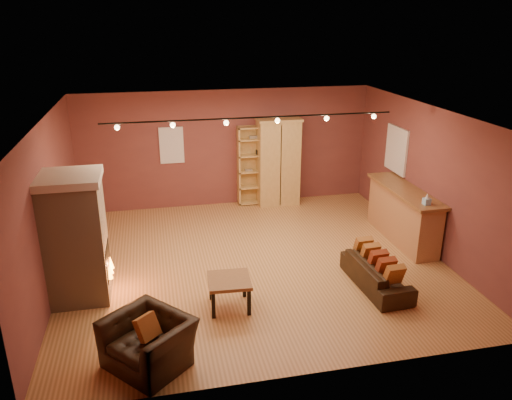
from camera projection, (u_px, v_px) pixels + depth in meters
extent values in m
plane|color=#A36C39|center=(255.00, 262.00, 9.49)|extent=(7.00, 7.00, 0.00)
plane|color=brown|center=(254.00, 115.00, 8.52)|extent=(7.00, 7.00, 0.00)
cube|color=brown|center=(227.00, 148.00, 11.98)|extent=(7.00, 0.02, 2.80)
cube|color=brown|center=(50.00, 207.00, 8.31)|extent=(0.02, 6.50, 2.80)
cube|color=brown|center=(430.00, 180.00, 9.69)|extent=(0.02, 6.50, 2.80)
cube|color=tan|center=(76.00, 241.00, 7.99)|extent=(0.90, 0.90, 2.00)
cube|color=beige|center=(68.00, 178.00, 7.62)|extent=(0.98, 0.98, 0.12)
cube|color=black|center=(106.00, 261.00, 8.21)|extent=(0.10, 0.65, 0.55)
cone|color=orange|center=(110.00, 267.00, 8.26)|extent=(0.10, 0.10, 0.22)
cube|color=white|center=(172.00, 145.00, 11.66)|extent=(0.56, 0.04, 0.86)
cube|color=#DEB56C|center=(253.00, 164.00, 12.24)|extent=(0.79, 0.04, 1.94)
cube|color=#DEB56C|center=(239.00, 167.00, 12.04)|extent=(0.04, 0.31, 1.94)
cube|color=#DEB56C|center=(269.00, 165.00, 12.19)|extent=(0.04, 0.31, 1.94)
cube|color=gray|center=(249.00, 170.00, 12.13)|extent=(0.18, 0.12, 0.05)
cube|color=black|center=(258.00, 152.00, 12.02)|extent=(0.10, 0.10, 0.12)
cube|color=#DEB56C|center=(254.00, 202.00, 12.44)|extent=(0.79, 0.31, 0.04)
cube|color=#DEB56C|center=(254.00, 186.00, 12.30)|extent=(0.79, 0.31, 0.04)
cube|color=#DEB56C|center=(254.00, 171.00, 12.16)|extent=(0.79, 0.31, 0.03)
cube|color=#DEB56C|center=(254.00, 155.00, 12.02)|extent=(0.79, 0.31, 0.04)
cube|color=#DEB56C|center=(254.00, 139.00, 11.89)|extent=(0.79, 0.31, 0.04)
cube|color=#DEB56C|center=(254.00, 127.00, 11.79)|extent=(0.79, 0.31, 0.04)
cube|color=#DEB56C|center=(278.00, 163.00, 12.10)|extent=(0.99, 0.54, 2.07)
cube|color=brown|center=(281.00, 166.00, 11.86)|extent=(0.02, 0.01, 1.97)
cube|color=#DEB56C|center=(279.00, 119.00, 11.73)|extent=(1.05, 0.60, 0.06)
cube|color=tan|center=(403.00, 216.00, 10.27)|extent=(0.50, 2.20, 1.05)
cube|color=brown|center=(405.00, 190.00, 10.08)|extent=(0.62, 2.32, 0.06)
cube|color=#92C6EA|center=(427.00, 201.00, 9.22)|extent=(0.13, 0.13, 0.12)
cone|color=white|center=(427.00, 196.00, 9.19)|extent=(0.08, 0.08, 0.10)
cube|color=white|center=(396.00, 150.00, 10.88)|extent=(0.05, 0.90, 1.00)
imported|color=black|center=(377.00, 270.00, 8.52)|extent=(0.55, 1.63, 0.63)
cube|color=#A6632A|center=(394.00, 274.00, 7.95)|extent=(0.31, 0.24, 0.36)
cube|color=#95391D|center=(386.00, 266.00, 8.20)|extent=(0.31, 0.24, 0.36)
cube|color=#95391D|center=(378.00, 259.00, 8.45)|extent=(0.31, 0.24, 0.36)
cube|color=#A6632A|center=(370.00, 252.00, 8.70)|extent=(0.31, 0.24, 0.36)
cube|color=#A6632A|center=(363.00, 245.00, 8.95)|extent=(0.31, 0.24, 0.36)
imported|color=black|center=(148.00, 335.00, 6.56)|extent=(1.21, 1.24, 0.92)
cube|color=#A6632A|center=(147.00, 327.00, 6.52)|extent=(0.38, 0.38, 0.34)
cube|color=brown|center=(229.00, 281.00, 7.86)|extent=(0.70, 0.70, 0.06)
cube|color=black|center=(215.00, 306.00, 7.64)|extent=(0.06, 0.06, 0.44)
cube|color=black|center=(250.00, 302.00, 7.75)|extent=(0.06, 0.06, 0.44)
cube|color=black|center=(210.00, 288.00, 8.15)|extent=(0.06, 0.06, 0.44)
cube|color=black|center=(243.00, 284.00, 8.26)|extent=(0.06, 0.06, 0.44)
cylinder|color=black|center=(252.00, 118.00, 8.73)|extent=(5.20, 0.03, 0.03)
sphere|color=#FFD88C|center=(117.00, 127.00, 8.30)|extent=(0.09, 0.09, 0.09)
sphere|color=#FFD88C|center=(173.00, 125.00, 8.48)|extent=(0.09, 0.09, 0.09)
sphere|color=#FFD88C|center=(226.00, 123.00, 8.66)|extent=(0.09, 0.09, 0.09)
sphere|color=#FFD88C|center=(277.00, 121.00, 8.84)|extent=(0.09, 0.09, 0.09)
sphere|color=#FFD88C|center=(327.00, 118.00, 9.02)|extent=(0.09, 0.09, 0.09)
sphere|color=#FFD88C|center=(374.00, 116.00, 9.21)|extent=(0.09, 0.09, 0.09)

